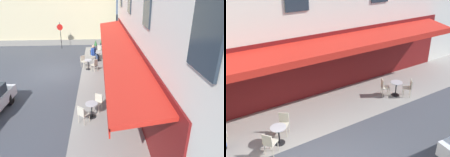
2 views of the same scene
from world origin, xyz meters
TOP-DOWN VIEW (x-y plane):
  - sidewalk_cafe_terrace at (-3.25, -3.40)m, footprint 20.50×3.20m
  - cafe_table_near_entrance at (-5.85, -2.71)m, footprint 0.60×0.60m
  - cafe_chair_cream_back_row at (-6.34, -2.31)m, footprint 0.56×0.56m
  - cafe_chair_cream_under_awning at (-5.30, -3.01)m, footprint 0.54×0.54m
  - cafe_table_mid_terrace at (0.58, -2.30)m, footprint 0.60×0.60m
  - cafe_chair_cream_kerbside at (1.08, -1.91)m, footprint 0.56×0.56m
  - cafe_chair_cream_corner_right at (0.19, -2.80)m, footprint 0.56×0.56m

SIDE VIEW (x-z plane):
  - sidewalk_cafe_terrace at x=-3.25m, z-range 0.00..0.01m
  - cafe_table_near_entrance at x=-5.85m, z-range 0.12..0.87m
  - cafe_table_mid_terrace at x=0.58m, z-range 0.12..0.87m
  - cafe_chair_cream_back_row at x=-6.34m, z-range 0.09..1.00m
  - cafe_chair_cream_under_awning at x=-5.30m, z-range 0.09..1.00m
  - cafe_chair_cream_kerbside at x=1.08m, z-range 0.09..1.00m
  - cafe_chair_cream_corner_right at x=0.19m, z-range 0.09..1.00m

